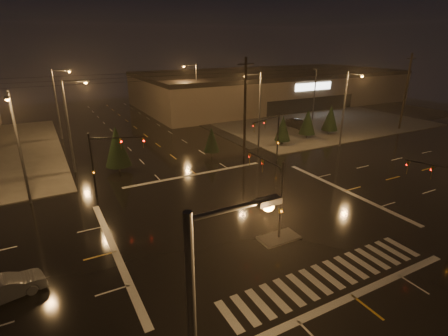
{
  "coord_description": "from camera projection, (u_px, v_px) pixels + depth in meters",
  "views": [
    {
      "loc": [
        -14.2,
        -21.79,
        13.73
      ],
      "look_at": [
        -0.23,
        4.09,
        3.0
      ],
      "focal_mm": 28.0,
      "sensor_mm": 36.0,
      "label": 1
    }
  ],
  "objects": [
    {
      "name": "ground",
      "position": [
        250.0,
        216.0,
        29.06
      ],
      "size": [
        140.0,
        140.0,
        0.0
      ],
      "primitive_type": "plane",
      "color": "black",
      "rests_on": "ground"
    },
    {
      "name": "sidewalk_ne",
      "position": [
        298.0,
        116.0,
        67.22
      ],
      "size": [
        36.0,
        36.0,
        0.12
      ],
      "primitive_type": "cube",
      "color": "#413F3A",
      "rests_on": "ground"
    },
    {
      "name": "median_island",
      "position": [
        279.0,
        238.0,
        25.72
      ],
      "size": [
        3.0,
        1.6,
        0.15
      ],
      "primitive_type": "cube",
      "color": "#413F3A",
      "rests_on": "ground"
    },
    {
      "name": "crosswalk",
      "position": [
        327.0,
        276.0,
        21.61
      ],
      "size": [
        15.0,
        2.6,
        0.01
      ],
      "primitive_type": "cube",
      "color": "beige",
      "rests_on": "ground"
    },
    {
      "name": "stop_bar_near",
      "position": [
        353.0,
        296.0,
        19.96
      ],
      "size": [
        16.0,
        0.5,
        0.01
      ],
      "primitive_type": "cube",
      "color": "beige",
      "rests_on": "ground"
    },
    {
      "name": "stop_bar_far",
      "position": [
        196.0,
        174.0,
        38.15
      ],
      "size": [
        16.0,
        0.5,
        0.01
      ],
      "primitive_type": "cube",
      "color": "beige",
      "rests_on": "ground"
    },
    {
      "name": "parking_lot",
      "position": [
        325.0,
        116.0,
        67.81
      ],
      "size": [
        50.0,
        24.0,
        0.08
      ],
      "primitive_type": "cube",
      "color": "black",
      "rests_on": "ground"
    },
    {
      "name": "retail_building",
      "position": [
        271.0,
        86.0,
        81.37
      ],
      "size": [
        60.2,
        28.3,
        7.2
      ],
      "color": "#6C5D4D",
      "rests_on": "ground"
    },
    {
      "name": "signal_mast_median",
      "position": [
        274.0,
        188.0,
        25.23
      ],
      "size": [
        0.25,
        4.59,
        6.0
      ],
      "color": "black",
      "rests_on": "ground"
    },
    {
      "name": "signal_mast_ne",
      "position": [
        273.0,
        132.0,
        40.37
      ],
      "size": [
        4.84,
        1.86,
        6.0
      ],
      "color": "black",
      "rests_on": "ground"
    },
    {
      "name": "signal_mast_nw",
      "position": [
        103.0,
        156.0,
        31.89
      ],
      "size": [
        4.84,
        1.86,
        6.0
      ],
      "color": "black",
      "rests_on": "ground"
    },
    {
      "name": "streetlight_1",
      "position": [
        71.0,
        120.0,
        36.95
      ],
      "size": [
        2.77,
        0.32,
        10.0
      ],
      "color": "#38383A",
      "rests_on": "ground"
    },
    {
      "name": "streetlight_2",
      "position": [
        58.0,
        99.0,
        50.18
      ],
      "size": [
        2.77,
        0.32,
        10.0
      ],
      "color": "#38383A",
      "rests_on": "ground"
    },
    {
      "name": "streetlight_3",
      "position": [
        258.0,
        106.0,
        45.28
      ],
      "size": [
        2.77,
        0.32,
        10.0
      ],
      "color": "#38383A",
      "rests_on": "ground"
    },
    {
      "name": "streetlight_4",
      "position": [
        195.0,
        88.0,
        61.81
      ],
      "size": [
        2.77,
        0.32,
        10.0
      ],
      "color": "#38383A",
      "rests_on": "ground"
    },
    {
      "name": "streetlight_5",
      "position": [
        18.0,
        142.0,
        29.17
      ],
      "size": [
        0.32,
        2.77,
        10.0
      ],
      "color": "#38383A",
      "rests_on": "ground"
    },
    {
      "name": "streetlight_6",
      "position": [
        346.0,
        105.0,
        46.13
      ],
      "size": [
        0.32,
        2.77,
        10.0
      ],
      "color": "#38383A",
      "rests_on": "ground"
    },
    {
      "name": "utility_pole_1",
      "position": [
        245.0,
        108.0,
        42.1
      ],
      "size": [
        2.2,
        0.32,
        12.0
      ],
      "color": "black",
      "rests_on": "ground"
    },
    {
      "name": "utility_pole_2",
      "position": [
        406.0,
        92.0,
        55.49
      ],
      "size": [
        2.2,
        0.32,
        12.0
      ],
      "color": "black",
      "rests_on": "ground"
    },
    {
      "name": "conifer_0",
      "position": [
        283.0,
        128.0,
        48.05
      ],
      "size": [
        2.2,
        2.2,
        4.14
      ],
      "color": "black",
      "rests_on": "ground"
    },
    {
      "name": "conifer_1",
      "position": [
        308.0,
        121.0,
        51.37
      ],
      "size": [
        2.39,
        2.39,
        4.43
      ],
      "color": "black",
      "rests_on": "ground"
    },
    {
      "name": "conifer_2",
      "position": [
        331.0,
        118.0,
        53.62
      ],
      "size": [
        2.48,
        2.48,
        4.57
      ],
      "color": "black",
      "rests_on": "ground"
    },
    {
      "name": "conifer_3",
      "position": [
        117.0,
        146.0,
        38.11
      ],
      "size": [
        2.83,
        2.83,
        5.13
      ],
      "color": "black",
      "rests_on": "ground"
    },
    {
      "name": "conifer_4",
      "position": [
        212.0,
        139.0,
        43.25
      ],
      "size": [
        1.96,
        1.96,
        3.77
      ],
      "color": "black",
      "rests_on": "ground"
    },
    {
      "name": "car_parked",
      "position": [
        298.0,
        123.0,
        58.0
      ],
      "size": [
        2.05,
        4.97,
        1.69
      ],
      "primitive_type": "imported",
      "rotation": [
        0.0,
        0.0,
        -0.01
      ],
      "color": "black",
      "rests_on": "ground"
    },
    {
      "name": "car_crossing",
      "position": [
        5.0,
        288.0,
        19.57
      ],
      "size": [
        4.3,
        2.26,
        1.35
      ],
      "primitive_type": "imported",
      "rotation": [
        0.0,
        0.0,
        1.78
      ],
      "color": "#515358",
      "rests_on": "ground"
    }
  ]
}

